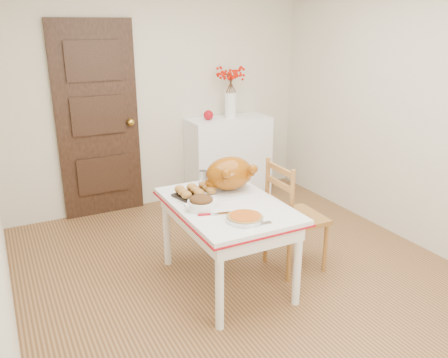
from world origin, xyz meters
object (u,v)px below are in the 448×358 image
chair_oak (296,215)px  turkey_platter (229,175)px  kitchen_table (227,244)px  pumpkin_pie (245,217)px  sideboard (228,158)px

chair_oak → turkey_platter: size_ratio=2.10×
kitchen_table → chair_oak: bearing=-3.5°
kitchen_table → turkey_platter: size_ratio=2.55×
kitchen_table → turkey_platter: (0.13, 0.20, 0.49)m
kitchen_table → chair_oak: 0.65m
turkey_platter → pumpkin_pie: turkey_platter is taller
kitchen_table → turkey_platter: 0.55m
sideboard → pumpkin_pie: (-0.97, -2.08, 0.24)m
chair_oak → pumpkin_pie: 0.79m
sideboard → turkey_platter: turkey_platter is taller
sideboard → kitchen_table: 1.97m
sideboard → turkey_platter: 1.76m
sideboard → turkey_platter: (-0.80, -1.53, 0.36)m
kitchen_table → turkey_platter: turkey_platter is taller
pumpkin_pie → kitchen_table: bearing=83.1°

